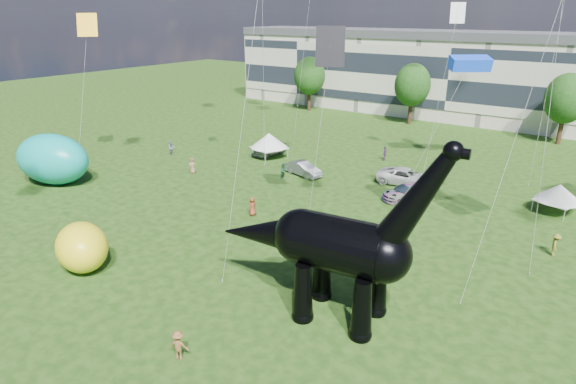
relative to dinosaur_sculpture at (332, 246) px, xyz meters
The scene contains 15 objects.
ground 6.93m from the dinosaur_sculpture, 126.03° to the right, with size 220.00×220.00×0.00m, color #16330C.
terrace_row 58.64m from the dinosaur_sculpture, 101.07° to the left, with size 78.00×11.00×12.00m, color beige.
tree_far_left 58.86m from the dinosaur_sculpture, 124.43° to the left, with size 5.20×5.20×9.44m.
tree_mid_left 50.91m from the dinosaur_sculpture, 107.45° to the left, with size 5.20×5.20×9.44m.
tree_mid_right 48.80m from the dinosaur_sculpture, 84.42° to the left, with size 5.20×5.20×9.44m.
dinosaur_sculpture is the anchor object (origin of this frame).
car_silver 32.27m from the dinosaur_sculpture, 133.71° to the left, with size 1.78×4.42×1.51m, color silver.
car_grey 24.45m from the dinosaur_sculpture, 127.44° to the left, with size 1.49×4.27×1.41m, color slate.
car_white 23.48m from the dinosaur_sculpture, 102.30° to the left, with size 2.63×5.69×1.58m, color silver.
car_dark 19.70m from the dinosaur_sculpture, 100.12° to the left, with size 1.95×4.81×1.39m, color #595960.
gazebo_near 24.93m from the dinosaur_sculpture, 71.13° to the left, with size 4.57×4.57×2.51m.
gazebo_left 30.94m from the dinosaur_sculpture, 134.08° to the left, with size 5.23×5.23×2.91m.
inflatable_teal 33.43m from the dinosaur_sculpture, behind, with size 7.87×4.92×4.92m, color #0EA89F.
inflatable_yellow 16.66m from the dinosaur_sculpture, 161.70° to the right, with size 4.17×3.21×3.21m, color yellow.
visitors 15.18m from the dinosaur_sculpture, 115.35° to the left, with size 52.75×37.58×1.79m.
Camera 1 is at (14.72, -15.55, 15.93)m, focal length 30.00 mm.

